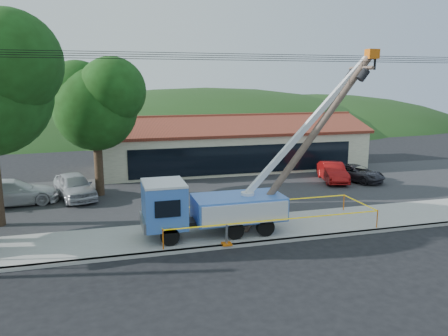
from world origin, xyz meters
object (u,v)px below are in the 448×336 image
leaning_pole (314,133)px  car_silver (75,200)px  car_white (13,206)px  car_dark (355,182)px  utility_truck (212,204)px  car_red (332,183)px

leaning_pole → car_silver: leaning_pole is taller
car_white → car_dark: size_ratio=1.25×
utility_truck → leaning_pole: size_ratio=1.34×
car_silver → car_red: 18.19m
car_silver → car_red: bearing=-16.8°
utility_truck → car_white: utility_truck is taller
car_dark → car_red: bearing=144.6°
car_white → car_dark: 23.54m
car_white → car_dark: bearing=-97.6°
car_white → car_red: bearing=-96.7°
car_silver → car_dark: (19.96, -0.35, 0.00)m
utility_truck → car_red: utility_truck is taller
utility_truck → car_white: size_ratio=2.20×
leaning_pole → car_white: 18.35m
utility_truck → car_silver: (-6.77, 8.77, -1.65)m
car_silver → utility_truck: bearing=-69.1°
utility_truck → car_dark: size_ratio=2.75×
utility_truck → car_silver: utility_truck is taller
utility_truck → leaning_pole: (5.22, -0.14, 3.25)m
car_red → car_dark: car_red is taller
car_red → car_dark: 1.80m
car_silver → car_white: (-3.58, -0.53, 0.00)m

